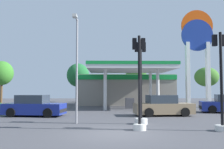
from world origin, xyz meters
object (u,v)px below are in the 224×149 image
(tree_0, at_px, (2,73))
(tree_1, at_px, (78,75))
(car_1, at_px, (163,106))
(station_pole_sign, at_px, (197,46))
(traffic_signal_0, at_px, (221,92))
(corner_streetlamp, at_px, (76,59))
(car_2, at_px, (34,107))
(traffic_signal_2, at_px, (141,95))
(tree_2, at_px, (136,72))
(tree_3, at_px, (207,77))
(traffic_signal_1, at_px, (139,91))

(tree_0, xyz_separation_m, tree_1, (11.32, 1.25, -0.22))
(car_1, bearing_deg, station_pole_sign, 55.60)
(station_pole_sign, relative_size, tree_1, 1.81)
(car_1, height_order, tree_0, tree_0)
(station_pole_sign, xyz_separation_m, tree_0, (-26.00, 10.38, -2.42))
(traffic_signal_0, height_order, corner_streetlamp, corner_streetlamp)
(car_2, height_order, traffic_signal_0, traffic_signal_0)
(traffic_signal_0, bearing_deg, tree_1, 110.16)
(traffic_signal_2, distance_m, tree_0, 29.68)
(station_pole_sign, bearing_deg, tree_0, 158.23)
(traffic_signal_2, relative_size, tree_1, 0.81)
(car_1, height_order, tree_2, tree_2)
(tree_1, height_order, tree_2, tree_2)
(car_2, height_order, tree_1, tree_1)
(tree_2, relative_size, corner_streetlamp, 1.03)
(car_2, relative_size, traffic_signal_2, 0.95)
(traffic_signal_2, bearing_deg, tree_3, 60.39)
(traffic_signal_2, bearing_deg, traffic_signal_1, -99.65)
(car_1, distance_m, tree_3, 21.76)
(car_1, relative_size, traffic_signal_2, 0.93)
(station_pole_sign, bearing_deg, tree_1, 141.61)
(traffic_signal_2, xyz_separation_m, tree_2, (2.59, 24.35, 3.05))
(tree_2, bearing_deg, traffic_signal_1, -96.36)
(station_pole_sign, distance_m, traffic_signal_1, 18.35)
(traffic_signal_1, distance_m, corner_streetlamp, 4.54)
(car_1, relative_size, tree_2, 0.71)
(traffic_signal_0, bearing_deg, tree_0, 129.26)
(car_2, distance_m, traffic_signal_2, 8.75)
(tree_0, distance_m, tree_3, 30.95)
(tree_1, relative_size, tree_2, 0.94)
(tree_1, height_order, corner_streetlamp, corner_streetlamp)
(traffic_signal_0, relative_size, traffic_signal_2, 0.99)
(traffic_signal_1, bearing_deg, tree_3, 61.91)
(station_pole_sign, distance_m, tree_2, 12.65)
(car_2, xyz_separation_m, traffic_signal_1, (7.09, -6.67, 1.19))
(tree_2, height_order, corner_streetlamp, tree_2)
(car_1, xyz_separation_m, traffic_signal_1, (-2.70, -6.80, 1.20))
(car_1, distance_m, tree_0, 27.91)
(tree_1, bearing_deg, tree_0, -173.70)
(car_2, bearing_deg, tree_2, 63.20)
(traffic_signal_1, bearing_deg, traffic_signal_0, -4.89)
(corner_streetlamp, bearing_deg, tree_1, 96.10)
(car_1, xyz_separation_m, tree_3, (10.85, 18.59, 3.16))
(car_1, bearing_deg, tree_0, 136.58)
(traffic_signal_1, height_order, tree_0, tree_0)
(tree_1, bearing_deg, station_pole_sign, -38.39)
(station_pole_sign, distance_m, tree_0, 28.10)
(corner_streetlamp, bearing_deg, tree_3, 53.68)
(traffic_signal_2, distance_m, tree_3, 26.76)
(station_pole_sign, relative_size, traffic_signal_1, 2.32)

